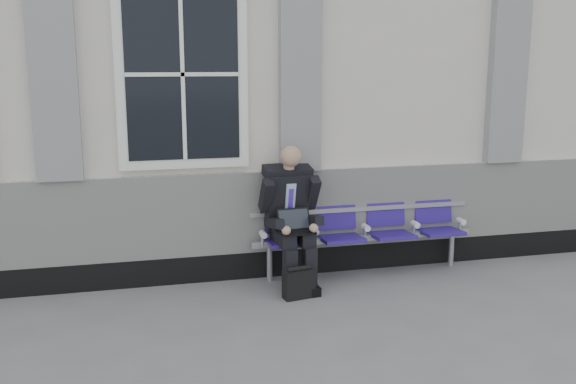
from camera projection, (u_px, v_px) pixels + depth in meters
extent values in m
plane|color=slate|center=(164.00, 341.00, 5.56)|extent=(70.00, 70.00, 0.00)
cube|color=silver|center=(143.00, 83.00, 8.47)|extent=(14.00, 4.00, 4.20)
cube|color=black|center=(156.00, 272.00, 6.93)|extent=(14.00, 0.10, 0.30)
cube|color=silver|center=(154.00, 218.00, 6.80)|extent=(14.00, 0.08, 0.90)
cube|color=gray|center=(52.00, 59.00, 6.24)|extent=(0.45, 0.14, 2.40)
cube|color=gray|center=(300.00, 59.00, 6.83)|extent=(0.45, 0.14, 2.40)
cube|color=gray|center=(508.00, 59.00, 7.42)|extent=(0.45, 0.14, 2.40)
cube|color=white|center=(182.00, 74.00, 6.58)|extent=(1.35, 0.10, 1.95)
cube|color=black|center=(182.00, 74.00, 6.53)|extent=(1.15, 0.02, 1.75)
cube|color=#9EA0A3|center=(364.00, 238.00, 7.26)|extent=(2.60, 0.07, 0.07)
cube|color=#9EA0A3|center=(361.00, 209.00, 7.31)|extent=(2.60, 0.05, 0.05)
cylinder|color=#9EA0A3|center=(270.00, 264.00, 7.05)|extent=(0.06, 0.06, 0.39)
cylinder|color=#9EA0A3|center=(451.00, 250.00, 7.57)|extent=(0.06, 0.06, 0.39)
cube|color=navy|center=(289.00, 242.00, 6.97)|extent=(0.46, 0.42, 0.07)
cube|color=navy|center=(284.00, 215.00, 7.12)|extent=(0.46, 0.10, 0.40)
cube|color=navy|center=(341.00, 239.00, 7.11)|extent=(0.46, 0.42, 0.07)
cube|color=navy|center=(336.00, 212.00, 7.26)|extent=(0.46, 0.10, 0.40)
cube|color=navy|center=(392.00, 235.00, 7.25)|extent=(0.46, 0.42, 0.07)
cube|color=navy|center=(385.00, 209.00, 7.40)|extent=(0.46, 0.10, 0.40)
cube|color=navy|center=(440.00, 232.00, 7.39)|extent=(0.46, 0.42, 0.07)
cube|color=navy|center=(433.00, 206.00, 7.54)|extent=(0.46, 0.10, 0.40)
cylinder|color=white|center=(263.00, 234.00, 6.91)|extent=(0.07, 0.12, 0.07)
cylinder|color=white|center=(315.00, 231.00, 7.05)|extent=(0.07, 0.12, 0.07)
cylinder|color=white|center=(366.00, 228.00, 7.19)|extent=(0.07, 0.12, 0.07)
cylinder|color=white|center=(415.00, 224.00, 7.33)|extent=(0.07, 0.12, 0.07)
cylinder|color=white|center=(461.00, 221.00, 7.47)|extent=(0.07, 0.12, 0.07)
cube|color=black|center=(292.00, 291.00, 6.63)|extent=(0.14, 0.29, 0.10)
cube|color=black|center=(311.00, 289.00, 6.70)|extent=(0.14, 0.29, 0.10)
cube|color=black|center=(290.00, 271.00, 6.65)|extent=(0.14, 0.15, 0.47)
cube|color=black|center=(309.00, 269.00, 6.72)|extent=(0.14, 0.15, 0.47)
cube|color=black|center=(283.00, 237.00, 6.81)|extent=(0.18, 0.49, 0.15)
cube|color=black|center=(302.00, 236.00, 6.88)|extent=(0.18, 0.49, 0.15)
cube|color=black|center=(287.00, 200.00, 6.97)|extent=(0.48, 0.40, 0.68)
cube|color=#ADC8E3|center=(290.00, 201.00, 6.85)|extent=(0.11, 0.11, 0.38)
cube|color=#482BCB|center=(291.00, 203.00, 6.84)|extent=(0.05, 0.09, 0.32)
cube|color=black|center=(287.00, 171.00, 6.88)|extent=(0.53, 0.29, 0.15)
cylinder|color=tan|center=(289.00, 165.00, 6.81)|extent=(0.12, 0.12, 0.11)
sphere|color=tan|center=(291.00, 156.00, 6.73)|extent=(0.23, 0.23, 0.23)
cube|color=black|center=(267.00, 196.00, 6.78)|extent=(0.13, 0.31, 0.40)
cube|color=black|center=(312.00, 193.00, 6.94)|extent=(0.13, 0.31, 0.40)
cube|color=black|center=(276.00, 223.00, 6.66)|extent=(0.12, 0.34, 0.15)
cube|color=black|center=(314.00, 220.00, 6.79)|extent=(0.12, 0.34, 0.15)
sphere|color=tan|center=(286.00, 230.00, 6.55)|extent=(0.10, 0.10, 0.10)
sphere|color=tan|center=(314.00, 228.00, 6.64)|extent=(0.10, 0.10, 0.10)
cube|color=black|center=(297.00, 232.00, 6.69)|extent=(0.37, 0.27, 0.02)
cube|color=black|center=(294.00, 219.00, 6.78)|extent=(0.36, 0.12, 0.23)
cube|color=black|center=(294.00, 219.00, 6.77)|extent=(0.33, 0.10, 0.19)
cube|color=black|center=(299.00, 284.00, 6.55)|extent=(0.35, 0.20, 0.29)
cylinder|color=black|center=(299.00, 269.00, 6.52)|extent=(0.26, 0.10, 0.05)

